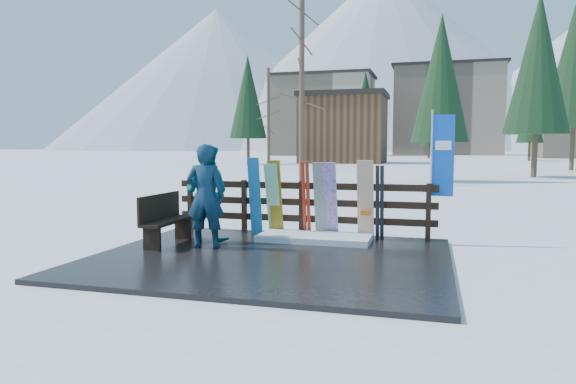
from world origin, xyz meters
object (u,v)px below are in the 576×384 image
(bench, at_px, (165,218))
(rental_flag, at_px, (440,160))
(snowboard_1, at_px, (273,200))
(snowboard_4, at_px, (320,200))
(snowboard_5, at_px, (365,200))
(snowboard_0, at_px, (255,196))
(snowboard_3, at_px, (330,200))
(person_front, at_px, (205,196))
(person_back, at_px, (207,193))
(snowboard_2, at_px, (276,198))

(bench, bearing_deg, rental_flag, 19.45)
(snowboard_1, relative_size, snowboard_4, 0.98)
(snowboard_1, height_order, snowboard_5, snowboard_5)
(snowboard_1, xyz_separation_m, snowboard_4, (1.02, 0.00, 0.02))
(snowboard_0, distance_m, snowboard_3, 1.64)
(snowboard_0, distance_m, person_front, 1.68)
(snowboard_0, xyz_separation_m, snowboard_3, (1.63, -0.00, -0.04))
(person_front, bearing_deg, bench, -18.12)
(snowboard_4, bearing_deg, rental_flag, 6.55)
(snowboard_0, bearing_deg, snowboard_3, -0.00)
(snowboard_4, height_order, snowboard_5, snowboard_5)
(snowboard_0, relative_size, snowboard_4, 1.04)
(rental_flag, bearing_deg, snowboard_4, -173.45)
(snowboard_5, xyz_separation_m, rental_flag, (1.42, 0.27, 0.80))
(snowboard_4, bearing_deg, person_front, -138.29)
(snowboard_0, height_order, snowboard_3, snowboard_0)
(snowboard_3, bearing_deg, snowboard_4, 180.00)
(person_back, bearing_deg, bench, 45.87)
(person_back, bearing_deg, snowboard_1, -128.65)
(snowboard_0, relative_size, snowboard_2, 1.02)
(snowboard_4, bearing_deg, snowboard_2, -180.00)
(snowboard_1, xyz_separation_m, snowboard_5, (1.95, 0.00, 0.04))
(snowboard_3, height_order, person_front, person_front)
(snowboard_1, relative_size, rental_flag, 0.60)
(snowboard_1, xyz_separation_m, person_back, (-1.06, -1.01, 0.20))
(snowboard_1, distance_m, rental_flag, 3.49)
(snowboard_0, bearing_deg, snowboard_2, 0.00)
(snowboard_5, bearing_deg, bench, -157.36)
(snowboard_2, height_order, snowboard_3, snowboard_2)
(snowboard_5, bearing_deg, snowboard_2, 180.00)
(snowboard_1, height_order, snowboard_3, snowboard_3)
(snowboard_1, height_order, snowboard_4, snowboard_4)
(bench, relative_size, snowboard_3, 0.93)
(snowboard_0, height_order, snowboard_5, snowboard_0)
(snowboard_0, bearing_deg, snowboard_5, -0.00)
(bench, xyz_separation_m, rental_flag, (5.08, 1.79, 1.09))
(rental_flag, bearing_deg, snowboard_5, -169.27)
(bench, distance_m, snowboard_0, 2.03)
(snowboard_1, xyz_separation_m, snowboard_2, (0.06, 0.00, 0.04))
(snowboard_3, relative_size, snowboard_4, 1.01)
(snowboard_2, height_order, person_front, person_front)
(person_front, bearing_deg, snowboard_2, -129.71)
(snowboard_0, height_order, person_back, person_back)
(snowboard_4, bearing_deg, snowboard_5, -0.00)
(snowboard_4, height_order, person_front, person_front)
(snowboard_3, relative_size, person_front, 0.84)
(rental_flag, bearing_deg, snowboard_1, -175.42)
(snowboard_4, bearing_deg, snowboard_3, -0.00)
(rental_flag, bearing_deg, snowboard_2, -175.34)
(snowboard_0, xyz_separation_m, snowboard_1, (0.40, -0.00, -0.06))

